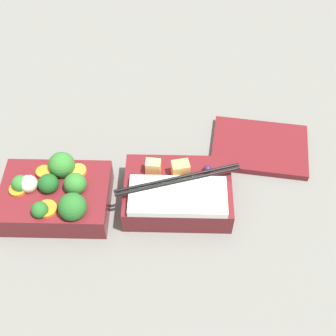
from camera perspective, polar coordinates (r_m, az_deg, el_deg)
name	(u,v)px	position (r m, az deg, el deg)	size (l,w,h in m)	color
ground_plane	(118,204)	(0.78, -6.13, -4.40)	(3.00, 3.00, 0.00)	slate
bento_tray_vegetable	(56,195)	(0.77, -13.45, -3.20)	(0.17, 0.12, 0.08)	maroon
bento_tray_rice	(178,193)	(0.75, 1.18, -3.02)	(0.20, 0.12, 0.07)	maroon
bento_lid	(260,147)	(0.86, 11.11, 2.51)	(0.17, 0.12, 0.01)	maroon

